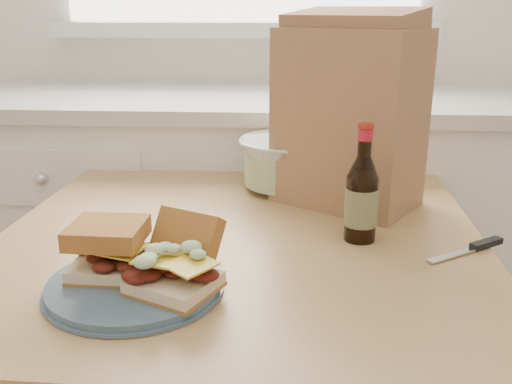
# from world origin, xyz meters

# --- Properties ---
(cabinet_run) EXTENTS (2.50, 0.64, 0.94)m
(cabinet_run) POSITION_xyz_m (-0.00, 1.70, 0.47)
(cabinet_run) COLOR white
(cabinet_run) RESTS_ON ground
(dining_table) EXTENTS (0.96, 0.96, 0.78)m
(dining_table) POSITION_xyz_m (0.08, 0.95, 0.66)
(dining_table) COLOR tan
(dining_table) RESTS_ON ground
(plate) EXTENTS (0.27, 0.27, 0.02)m
(plate) POSITION_xyz_m (-0.06, 0.72, 0.79)
(plate) COLOR #445B6D
(plate) RESTS_ON dining_table
(sandwich_left) EXTENTS (0.12, 0.11, 0.08)m
(sandwich_left) POSITION_xyz_m (-0.10, 0.75, 0.84)
(sandwich_left) COLOR beige
(sandwich_left) RESTS_ON plate
(sandwich_right) EXTENTS (0.15, 0.20, 0.10)m
(sandwich_right) POSITION_xyz_m (0.01, 0.72, 0.83)
(sandwich_right) COLOR beige
(sandwich_right) RESTS_ON plate
(coleslaw_bowl) EXTENTS (0.24, 0.24, 0.24)m
(coleslaw_bowl) POSITION_xyz_m (0.17, 1.26, 0.84)
(coleslaw_bowl) COLOR silver
(coleslaw_bowl) RESTS_ON dining_table
(beer_bottle) EXTENTS (0.06, 0.06, 0.22)m
(beer_bottle) POSITION_xyz_m (0.31, 0.95, 0.86)
(beer_bottle) COLOR black
(beer_bottle) RESTS_ON dining_table
(knife) EXTENTS (0.16, 0.11, 0.01)m
(knife) POSITION_xyz_m (0.52, 0.92, 0.78)
(knife) COLOR silver
(knife) RESTS_ON dining_table
(paper_bag) EXTENTS (0.35, 0.32, 0.38)m
(paper_bag) POSITION_xyz_m (0.30, 1.17, 0.97)
(paper_bag) COLOR #A67150
(paper_bag) RESTS_ON dining_table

